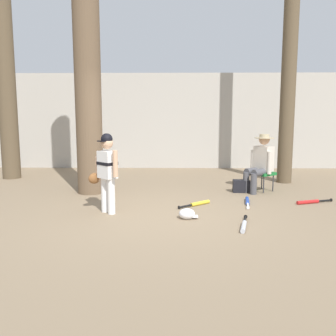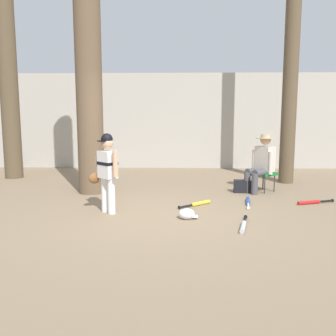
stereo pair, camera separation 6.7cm
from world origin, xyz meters
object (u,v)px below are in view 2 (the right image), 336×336
at_px(tree_behind_spectator, 291,72).
at_px(folding_stool, 264,174).
at_px(bat_aluminum_silver, 243,226).
at_px(bat_yellow_trainer, 198,204).
at_px(tree_far_left, 7,64).
at_px(batting_helmet_white, 187,214).
at_px(handbag_beside_stool, 242,186).
at_px(bat_red_barrel, 312,202).
at_px(young_ballplayer, 107,168).
at_px(seated_spectator, 262,161).
at_px(bat_blue_youth, 248,202).
at_px(tree_near_player, 88,69).

xyz_separation_m(tree_behind_spectator, folding_stool, (-0.75, -1.03, -2.20)).
xyz_separation_m(bat_aluminum_silver, bat_yellow_trainer, (-0.58, 1.29, 0.00)).
height_order(tree_far_left, batting_helmet_white, tree_far_left).
height_order(handbag_beside_stool, bat_red_barrel, handbag_beside_stool).
xyz_separation_m(young_ballplayer, folding_stool, (2.96, 1.78, -0.38)).
xyz_separation_m(seated_spectator, tree_far_left, (-5.92, 1.58, 2.20)).
distance_m(folding_stool, bat_red_barrel, 1.29).
height_order(handbag_beside_stool, bat_yellow_trainer, handbag_beside_stool).
relative_size(bat_yellow_trainer, bat_red_barrel, 0.81).
bearing_deg(tree_behind_spectator, folding_stool, -126.08).
xyz_separation_m(seated_spectator, bat_blue_youth, (-0.45, -1.03, -0.61)).
bearing_deg(handbag_beside_stool, tree_behind_spectator, 43.50).
height_order(tree_near_player, bat_blue_youth, tree_near_player).
xyz_separation_m(tree_far_left, bat_yellow_trainer, (4.56, -2.78, -2.81)).
height_order(young_ballplayer, seated_spectator, young_ballplayer).
bearing_deg(bat_blue_youth, folding_stool, 64.03).
bearing_deg(young_ballplayer, batting_helmet_white, -13.73).
height_order(tree_behind_spectator, young_ballplayer, tree_behind_spectator).
bearing_deg(seated_spectator, bat_blue_youth, -113.66).
height_order(tree_far_left, bat_blue_youth, tree_far_left).
bearing_deg(bat_aluminum_silver, tree_far_left, 141.63).
bearing_deg(young_ballplayer, bat_blue_youth, 15.95).
bearing_deg(handbag_beside_stool, bat_blue_youth, -93.33).
height_order(handbag_beside_stool, bat_aluminum_silver, handbag_beside_stool).
bearing_deg(batting_helmet_white, tree_far_left, 140.21).
height_order(bat_aluminum_silver, batting_helmet_white, batting_helmet_white).
height_order(tree_near_player, bat_aluminum_silver, tree_near_player).
xyz_separation_m(tree_behind_spectator, bat_aluminum_silver, (-1.62, -3.58, -2.53)).
relative_size(tree_far_left, bat_aluminum_silver, 8.54).
distance_m(bat_yellow_trainer, batting_helmet_white, 0.86).
height_order(bat_blue_youth, bat_red_barrel, same).
relative_size(tree_behind_spectator, bat_aluminum_silver, 7.54).
bearing_deg(bat_aluminum_silver, tree_behind_spectator, 65.69).
xyz_separation_m(tree_near_player, handbag_beside_stool, (3.11, 0.09, -2.36)).
distance_m(tree_far_left, bat_yellow_trainer, 6.03).
bearing_deg(tree_near_player, young_ballplayer, -68.23).
xyz_separation_m(tree_far_left, bat_aluminum_silver, (5.14, -4.07, -2.81)).
distance_m(handbag_beside_stool, bat_red_barrel, 1.45).
bearing_deg(young_ballplayer, bat_red_barrel, 10.96).
xyz_separation_m(tree_near_player, folding_stool, (3.59, 0.22, -2.13)).
xyz_separation_m(tree_near_player, batting_helmet_white, (1.92, -1.88, -2.42)).
distance_m(folding_stool, bat_blue_youth, 1.25).
distance_m(seated_spectator, bat_red_barrel, 1.38).
relative_size(bat_blue_youth, bat_yellow_trainer, 1.24).
bearing_deg(seated_spectator, bat_aluminum_silver, -107.52).
height_order(tree_far_left, bat_aluminum_silver, tree_far_left).
relative_size(young_ballplayer, handbag_beside_stool, 3.84).
relative_size(tree_far_left, bat_blue_youth, 8.76).
relative_size(tree_far_left, bat_red_barrel, 8.81).
height_order(young_ballplayer, bat_yellow_trainer, young_ballplayer).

